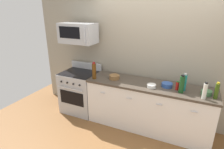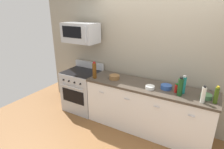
{
  "view_description": "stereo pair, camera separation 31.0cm",
  "coord_description": "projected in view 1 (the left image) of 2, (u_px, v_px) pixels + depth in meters",
  "views": [
    {
      "loc": [
        0.68,
        -3.09,
        2.25
      ],
      "look_at": [
        -0.73,
        -0.05,
        1.01
      ],
      "focal_mm": 29.4,
      "sensor_mm": 36.0,
      "label": 1
    },
    {
      "loc": [
        0.95,
        -2.95,
        2.25
      ],
      "look_at": [
        -0.73,
        -0.05,
        1.01
      ],
      "focal_mm": 29.4,
      "sensor_mm": 36.0,
      "label": 2
    }
  ],
  "objects": [
    {
      "name": "range_oven",
      "position": [
        80.0,
        91.0,
        4.12
      ],
      "size": [
        0.76,
        0.69,
        1.07
      ],
      "color": "#B7BABF",
      "rests_on": "ground_plane"
    },
    {
      "name": "bottle_vinegar_white",
      "position": [
        205.0,
        91.0,
        2.79
      ],
      "size": [
        0.06,
        0.06,
        0.27
      ],
      "color": "silver",
      "rests_on": "countertop_slab"
    },
    {
      "name": "counter_unit",
      "position": [
        147.0,
        106.0,
        3.52
      ],
      "size": [
        2.32,
        0.66,
        0.92
      ],
      "color": "white",
      "rests_on": "ground_plane"
    },
    {
      "name": "bottle_wine_amber",
      "position": [
        94.0,
        71.0,
        3.57
      ],
      "size": [
        0.08,
        0.08,
        0.34
      ],
      "color": "#59330F",
      "rests_on": "countertop_slab"
    },
    {
      "name": "bottle_wine_green",
      "position": [
        182.0,
        84.0,
        2.98
      ],
      "size": [
        0.08,
        0.08,
        0.31
      ],
      "color": "#19471E",
      "rests_on": "countertop_slab"
    },
    {
      "name": "bottle_olive_oil",
      "position": [
        217.0,
        91.0,
        2.79
      ],
      "size": [
        0.06,
        0.06,
        0.27
      ],
      "color": "#385114",
      "rests_on": "countertop_slab"
    },
    {
      "name": "bottle_hot_sauce_red",
      "position": [
        177.0,
        86.0,
        3.1
      ],
      "size": [
        0.05,
        0.05,
        0.16
      ],
      "color": "#B21914",
      "rests_on": "countertop_slab"
    },
    {
      "name": "ground_plane",
      "position": [
        146.0,
        126.0,
        3.67
      ],
      "size": [
        6.49,
        6.49,
        0.0
      ],
      "primitive_type": "plane",
      "color": "brown"
    },
    {
      "name": "bowl_wooden_salad",
      "position": [
        114.0,
        77.0,
        3.59
      ],
      "size": [
        0.21,
        0.21,
        0.08
      ],
      "color": "brown",
      "rests_on": "countertop_slab"
    },
    {
      "name": "bowl_white_ceramic",
      "position": [
        152.0,
        86.0,
        3.21
      ],
      "size": [
        0.16,
        0.16,
        0.06
      ],
      "color": "white",
      "rests_on": "countertop_slab"
    },
    {
      "name": "bowl_blue_mixing",
      "position": [
        167.0,
        85.0,
        3.23
      ],
      "size": [
        0.19,
        0.19,
        0.07
      ],
      "color": "#2D519E",
      "rests_on": "countertop_slab"
    },
    {
      "name": "microwave",
      "position": [
        78.0,
        33.0,
        3.72
      ],
      "size": [
        0.74,
        0.44,
        0.4
      ],
      "color": "#B7BABF"
    },
    {
      "name": "back_wall",
      "position": [
        156.0,
        56.0,
        3.56
      ],
      "size": [
        5.41,
        0.1,
        2.7
      ],
      "primitive_type": "cube",
      "color": "#9E937F",
      "rests_on": "ground_plane"
    },
    {
      "name": "bottle_sparkling_teal",
      "position": [
        184.0,
        82.0,
        3.07
      ],
      "size": [
        0.07,
        0.07,
        0.31
      ],
      "color": "#197F7A",
      "rests_on": "countertop_slab"
    },
    {
      "name": "bowl_green_glaze",
      "position": [
        206.0,
        92.0,
        2.95
      ],
      "size": [
        0.17,
        0.17,
        0.07
      ],
      "color": "#477A4C",
      "rests_on": "countertop_slab"
    }
  ]
}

